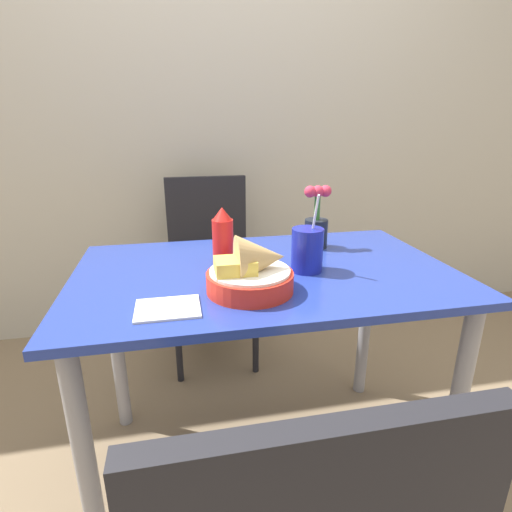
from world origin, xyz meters
TOP-DOWN VIEW (x-y plane):
  - ground_plane at (0.00, 0.00)m, footprint 12.00×12.00m
  - wall_window at (0.00, 1.12)m, footprint 7.00×0.06m
  - dining_table at (0.00, 0.00)m, footprint 1.14×0.70m
  - chair_far_window at (-0.10, 0.80)m, footprint 0.40×0.40m
  - food_basket at (-0.07, -0.15)m, footprint 0.23×0.23m
  - ketchup_bottle at (-0.12, 0.06)m, footprint 0.06×0.06m
  - drink_cup at (0.12, -0.04)m, footprint 0.09×0.09m
  - flower_vase at (0.22, 0.18)m, footprint 0.10×0.08m
  - napkin at (-0.29, -0.22)m, footprint 0.15×0.12m

SIDE VIEW (x-z plane):
  - ground_plane at x=0.00m, z-range 0.00..0.00m
  - chair_far_window at x=-0.10m, z-range 0.08..0.98m
  - dining_table at x=0.00m, z-range 0.26..0.99m
  - napkin at x=-0.29m, z-range 0.73..0.74m
  - food_basket at x=-0.07m, z-range 0.71..0.86m
  - drink_cup at x=0.12m, z-range 0.68..0.91m
  - flower_vase at x=0.22m, z-range 0.71..0.93m
  - ketchup_bottle at x=-0.12m, z-range 0.73..0.91m
  - wall_window at x=0.00m, z-range 0.00..2.60m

